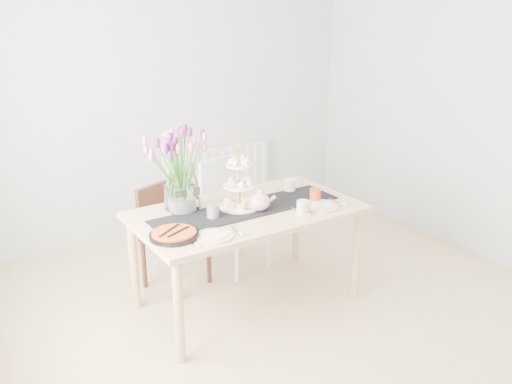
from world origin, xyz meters
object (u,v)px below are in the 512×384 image
chair_brown (168,228)px  mug_grey (213,212)px  dining_table (247,219)px  mug_white (303,208)px  cake_stand (240,191)px  teapot (260,202)px  cream_jug (289,185)px  chair_white (232,205)px  mug_orange (315,195)px  radiator (218,176)px  tulip_vase (180,159)px  tart_tin (174,235)px  plate_left (214,236)px  plate_right (320,206)px

chair_brown → mug_grey: 0.70m
dining_table → mug_grey: 0.31m
mug_white → dining_table: bearing=133.4°
cake_stand → teapot: bearing=-57.4°
cake_stand → cream_jug: 0.53m
dining_table → chair_white: (0.23, 0.62, -0.13)m
chair_white → teapot: chair_white is taller
cake_stand → mug_orange: bearing=-19.8°
radiator → tulip_vase: tulip_vase is taller
mug_white → mug_orange: size_ratio=1.00×
mug_orange → chair_brown: bearing=94.3°
tulip_vase → mug_white: size_ratio=6.94×
radiator → tulip_vase: 1.91m
radiator → tart_tin: 2.26m
tulip_vase → dining_table: bearing=-29.3°
mug_white → mug_grey: bearing=153.6°
chair_brown → plate_left: chair_brown is taller
cream_jug → mug_orange: size_ratio=0.94×
cream_jug → mug_grey: 0.79m
tulip_vase → plate_right: tulip_vase is taller
teapot → mug_orange: size_ratio=2.31×
mug_white → plate_left: mug_white is taller
tart_tin → dining_table: bearing=14.4°
chair_brown → chair_white: size_ratio=0.88×
chair_brown → cream_jug: 1.01m
cake_stand → teapot: 0.16m
cake_stand → plate_right: 0.59m
chair_white → dining_table: bearing=-120.4°
cake_stand → mug_grey: size_ratio=4.62×
mug_grey → dining_table: bearing=-31.6°
mug_orange → mug_grey: bearing=126.1°
chair_brown → cake_stand: size_ratio=1.87×
mug_grey → cake_stand: bearing=-19.8°
tulip_vase → cake_stand: size_ratio=1.58×
mug_white → mug_orange: same height
dining_table → mug_grey: mug_grey is taller
radiator → dining_table: bearing=-112.0°
cream_jug → teapot: bearing=-168.2°
chair_brown → teapot: bearing=-79.6°
radiator → tulip_vase: bearing=-126.6°
chair_white → tulip_vase: (-0.63, -0.40, 0.59)m
mug_white → plate_left: bearing=-179.7°
chair_white → plate_right: chair_white is taller
tart_tin → plate_left: bearing=-31.6°
radiator → chair_white: chair_white is taller
chair_brown → plate_left: size_ratio=3.39×
tulip_vase → mug_white: (0.67, -0.51, -0.33)m
plate_right → chair_white: bearing=104.8°
tart_tin → mug_orange: 1.15m
dining_table → plate_right: 0.53m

